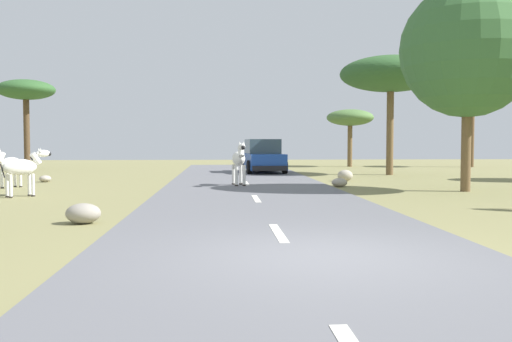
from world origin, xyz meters
The scene contains 17 objects.
ground_plane centered at (0.00, 0.00, 0.00)m, with size 90.00×90.00×0.00m, color olive.
road centered at (-0.48, 0.00, 0.03)m, with size 6.00×64.00×0.05m, color slate.
lane_markings centered at (-0.48, -1.00, 0.05)m, with size 0.16×56.00×0.01m.
zebra_0 centered at (-0.79, 12.92, 1.01)m, with size 0.58×1.70×1.61m.
zebra_2 centered at (-8.97, 12.91, 0.84)m, with size 0.80×1.42×1.41m.
zebra_3 centered at (-7.37, 9.55, 0.87)m, with size 1.29×1.17×1.46m.
car_0 centered at (0.78, 21.98, 0.85)m, with size 2.27×4.46×1.74m.
tree_0 centered at (6.98, 20.05, 4.98)m, with size 5.02×5.02×5.89m.
tree_3 centered at (-12.93, 26.77, 4.64)m, with size 3.37×3.37×5.33m.
tree_5 centered at (14.99, 28.50, 4.62)m, with size 2.93×2.93×5.28m.
tree_6 centered at (6.64, 10.50, 4.63)m, with size 4.40×4.40×6.84m.
tree_7 centered at (7.17, 29.58, 3.22)m, with size 3.11×3.11×3.81m.
rock_0 centered at (-4.23, 3.73, 0.20)m, with size 0.70×0.59×0.41m, color gray.
rock_1 centered at (2.86, 12.62, 0.16)m, with size 0.57×0.56×0.32m, color #A89E8C.
rock_2 centered at (4.20, 17.46, 0.14)m, with size 0.43×0.44×0.29m, color gray.
rock_3 centered at (3.75, 15.67, 0.24)m, with size 0.63×0.59×0.47m, color #A89E8C.
rock_4 centered at (-8.63, 15.91, 0.14)m, with size 0.47×0.50×0.27m, color #A89E8C.
Camera 1 is at (-1.49, -7.77, 1.63)m, focal length 39.84 mm.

